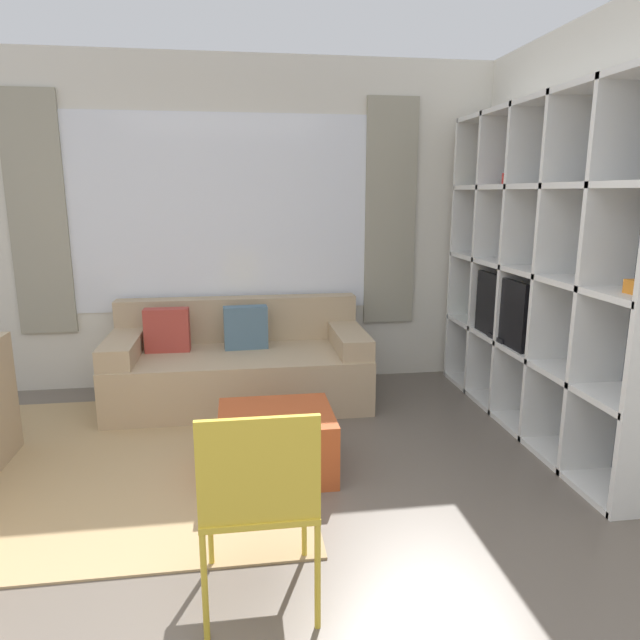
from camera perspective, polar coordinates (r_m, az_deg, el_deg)
The scene contains 7 objects.
wall_back at distance 4.88m, azimuth -9.76°, elevation 9.31°, with size 5.78×0.11×2.70m.
wall_right at distance 3.95m, azimuth 25.95°, elevation 7.38°, with size 0.07×4.36×2.70m, color silver.
area_rug at distance 3.80m, azimuth -19.29°, elevation -13.32°, with size 2.22×2.21×0.01m, color tan.
shelving_unit at distance 4.13m, azimuth 21.31°, elevation 4.42°, with size 0.35×2.39×2.22m.
couch_main at distance 4.57m, azimuth -8.13°, elevation -4.50°, with size 1.97×0.92×0.78m.
ottoman at distance 3.45m, azimuth -4.40°, elevation -12.07°, with size 0.67×0.57×0.37m.
folding_chair at distance 2.27m, azimuth -6.16°, elevation -16.64°, with size 0.44×0.46×0.86m.
Camera 1 is at (0.12, -1.69, 1.63)m, focal length 32.00 mm.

